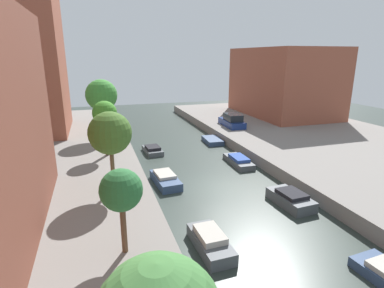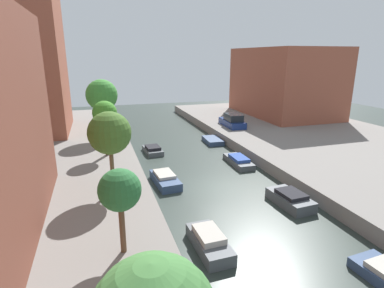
# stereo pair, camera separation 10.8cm
# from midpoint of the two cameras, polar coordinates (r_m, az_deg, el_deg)

# --- Properties ---
(ground_plane) EXTENTS (84.00, 84.00, 0.00)m
(ground_plane) POSITION_cam_midpoint_polar(r_m,az_deg,el_deg) (22.80, 4.57, -7.97)
(ground_plane) COLOR #2D3833
(quay_right) EXTENTS (20.00, 64.00, 1.00)m
(quay_right) POSITION_cam_midpoint_polar(r_m,az_deg,el_deg) (31.25, 31.03, -2.62)
(quay_right) COLOR gray
(quay_right) RESTS_ON ground_plane
(apartment_tower_far) EXTENTS (10.00, 10.34, 21.68)m
(apartment_tower_far) POSITION_cam_midpoint_polar(r_m,az_deg,el_deg) (38.57, -31.19, 17.68)
(apartment_tower_far) COLOR brown
(apartment_tower_far) RESTS_ON quay_left
(low_block_right) EXTENTS (10.00, 15.32, 9.33)m
(low_block_right) POSITION_cam_midpoint_polar(r_m,az_deg,el_deg) (46.79, 16.49, 10.97)
(low_block_right) COLOR brown
(low_block_right) RESTS_ON quay_right
(street_tree_1) EXTENTS (1.80, 1.80, 3.83)m
(street_tree_1) POSITION_cam_midpoint_polar(r_m,az_deg,el_deg) (13.18, -13.22, -8.46)
(street_tree_1) COLOR brown
(street_tree_1) RESTS_ON quay_left
(street_tree_2) EXTENTS (2.63, 2.63, 5.08)m
(street_tree_2) POSITION_cam_midpoint_polar(r_m,az_deg,el_deg) (19.23, -15.09, 1.90)
(street_tree_2) COLOR brown
(street_tree_2) RESTS_ON quay_left
(street_tree_3) EXTENTS (2.03, 2.03, 4.68)m
(street_tree_3) POSITION_cam_midpoint_polar(r_m,az_deg,el_deg) (26.82, -15.97, 5.34)
(street_tree_3) COLOR brown
(street_tree_3) RESTS_ON quay_left
(street_tree_4) EXTENTS (3.16, 3.16, 6.01)m
(street_tree_4) POSITION_cam_midpoint_polar(r_m,az_deg,el_deg) (32.84, -16.52, 8.63)
(street_tree_4) COLOR brown
(street_tree_4) RESTS_ON quay_left
(parked_car) EXTENTS (2.08, 4.69, 1.54)m
(parked_car) POSITION_cam_midpoint_polar(r_m,az_deg,el_deg) (37.77, 7.36, 4.24)
(parked_car) COLOR navy
(parked_car) RESTS_ON quay_right
(moored_boat_left_2) EXTENTS (1.47, 3.40, 0.95)m
(moored_boat_left_2) POSITION_cam_midpoint_polar(r_m,az_deg,el_deg) (15.98, 3.20, -17.60)
(moored_boat_left_2) COLOR #4C5156
(moored_boat_left_2) RESTS_ON ground_plane
(moored_boat_left_3) EXTENTS (1.77, 3.71, 0.81)m
(moored_boat_left_3) POSITION_cam_midpoint_polar(r_m,az_deg,el_deg) (23.27, -5.08, -6.53)
(moored_boat_left_3) COLOR #33476B
(moored_boat_left_3) RESTS_ON ground_plane
(moored_boat_left_4) EXTENTS (1.69, 3.13, 0.73)m
(moored_boat_left_4) POSITION_cam_midpoint_polar(r_m,az_deg,el_deg) (30.64, -7.40, -1.10)
(moored_boat_left_4) COLOR #4C5156
(moored_boat_left_4) RESTS_ON ground_plane
(moored_boat_right_2) EXTENTS (1.81, 3.32, 0.93)m
(moored_boat_right_2) POSITION_cam_midpoint_polar(r_m,az_deg,el_deg) (21.03, 17.66, -9.66)
(moored_boat_right_2) COLOR #4C5156
(moored_boat_right_2) RESTS_ON ground_plane
(moored_boat_right_3) EXTENTS (1.49, 3.93, 0.74)m
(moored_boat_right_3) POSITION_cam_midpoint_polar(r_m,az_deg,el_deg) (27.56, 8.49, -3.09)
(moored_boat_right_3) COLOR #4C5156
(moored_boat_right_3) RESTS_ON ground_plane
(moored_boat_right_4) EXTENTS (1.84, 3.18, 0.50)m
(moored_boat_right_4) POSITION_cam_midpoint_polar(r_m,az_deg,el_deg) (34.05, 3.73, 0.65)
(moored_boat_right_4) COLOR #33476B
(moored_boat_right_4) RESTS_ON ground_plane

